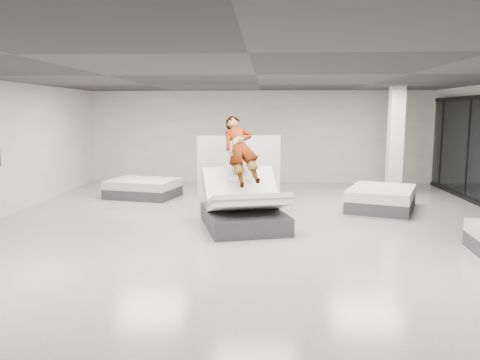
# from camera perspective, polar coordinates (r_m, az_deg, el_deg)

# --- Properties ---
(room) EXTENTS (14.00, 14.04, 3.20)m
(room) POSITION_cam_1_polar(r_m,az_deg,el_deg) (9.51, 1.83, 3.03)
(room) COLOR #B7B4AD
(room) RESTS_ON ground
(hero_bed) EXTENTS (2.11, 2.48, 1.36)m
(hero_bed) POSITION_cam_1_polar(r_m,az_deg,el_deg) (10.06, 0.47, -3.45)
(hero_bed) COLOR #3B3B40
(hero_bed) RESTS_ON floor
(person) EXTENTS (1.09, 1.80, 1.49)m
(person) POSITION_cam_1_polar(r_m,az_deg,el_deg) (10.22, 0.08, 2.02)
(person) COLOR slate
(person) RESTS_ON hero_bed
(remote) EXTENTS (0.09, 0.15, 0.08)m
(remote) POSITION_cam_1_polar(r_m,az_deg,el_deg) (9.96, 1.74, 0.49)
(remote) COLOR black
(remote) RESTS_ON person
(divider_panel) EXTENTS (2.03, 0.67, 1.90)m
(divider_panel) POSITION_cam_1_polar(r_m,az_deg,el_deg) (11.57, -0.08, 0.74)
(divider_panel) COLOR white
(divider_panel) RESTS_ON floor
(flat_bed_right_far) EXTENTS (2.14, 2.43, 0.56)m
(flat_bed_right_far) POSITION_cam_1_polar(r_m,az_deg,el_deg) (12.50, 16.84, -2.16)
(flat_bed_right_far) COLOR #3B3B40
(flat_bed_right_far) RESTS_ON floor
(flat_bed_left_far) EXTENTS (2.16, 1.81, 0.52)m
(flat_bed_left_far) POSITION_cam_1_polar(r_m,az_deg,el_deg) (13.93, -11.72, -1.00)
(flat_bed_left_far) COLOR #3B3B40
(flat_bed_left_far) RESTS_ON floor
(column) EXTENTS (0.40, 0.40, 3.20)m
(column) POSITION_cam_1_polar(r_m,az_deg,el_deg) (14.48, 18.40, 4.44)
(column) COLOR silver
(column) RESTS_ON floor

